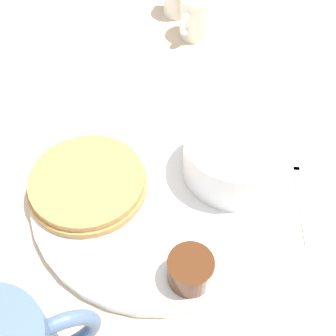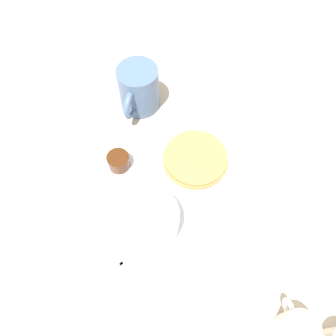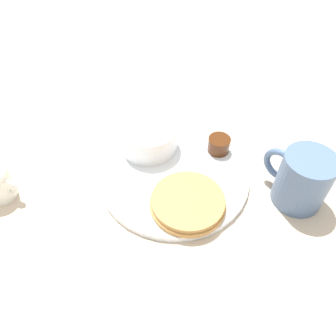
% 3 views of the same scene
% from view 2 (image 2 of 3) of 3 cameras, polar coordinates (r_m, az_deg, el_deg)
% --- Properties ---
extents(ground_plane, '(4.00, 4.00, 0.00)m').
position_cam_2_polar(ground_plane, '(0.64, 0.08, -3.63)').
color(ground_plane, '#C6B299').
extents(plate, '(0.28, 0.28, 0.01)m').
position_cam_2_polar(plate, '(0.63, 0.09, -3.39)').
color(plate, white).
rests_on(plate, ground_plane).
extents(pancake_stack, '(0.13, 0.13, 0.02)m').
position_cam_2_polar(pancake_stack, '(0.65, 4.79, 1.66)').
color(pancake_stack, '#B78447').
rests_on(pancake_stack, plate).
extents(bowl, '(0.11, 0.11, 0.05)m').
position_cam_2_polar(bowl, '(0.57, -3.66, -8.95)').
color(bowl, white).
rests_on(bowl, plate).
extents(syrup_cup, '(0.04, 0.04, 0.03)m').
position_cam_2_polar(syrup_cup, '(0.64, -8.60, 1.18)').
color(syrup_cup, '#47230F').
rests_on(syrup_cup, plate).
extents(butter_ramekin, '(0.04, 0.04, 0.04)m').
position_cam_2_polar(butter_ramekin, '(0.58, -6.15, -10.48)').
color(butter_ramekin, white).
rests_on(butter_ramekin, plate).
extents(coffee_mug, '(0.12, 0.09, 0.10)m').
position_cam_2_polar(coffee_mug, '(0.72, -5.18, 13.48)').
color(coffee_mug, slate).
rests_on(coffee_mug, ground_plane).
extents(creamer_pitcher_near, '(0.08, 0.05, 0.06)m').
position_cam_2_polar(creamer_pitcher_near, '(0.58, 21.35, -24.69)').
color(creamer_pitcher_near, white).
rests_on(creamer_pitcher_near, ground_plane).
extents(fork, '(0.10, 0.11, 0.00)m').
position_cam_2_polar(fork, '(0.60, -9.20, -14.97)').
color(fork, silver).
rests_on(fork, ground_plane).
extents(napkin, '(0.12, 0.10, 0.00)m').
position_cam_2_polar(napkin, '(0.80, -12.25, 13.20)').
color(napkin, white).
rests_on(napkin, ground_plane).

